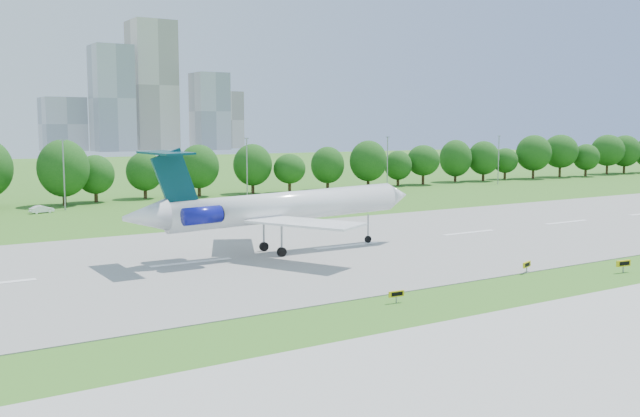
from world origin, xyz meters
The scene contains 10 objects.
ground centered at (0.00, 0.00, 0.00)m, with size 600.00×600.00×0.00m, color #34641A.
runway centered at (0.00, 25.00, 0.04)m, with size 400.00×45.00×0.08m, color gray.
tree_line centered at (0.00, 92.00, 6.19)m, with size 288.40×8.40×10.40m.
light_poles centered at (-2.50, 82.00, 6.34)m, with size 175.90×0.25×12.19m.
skyline centered at (100.16, 390.61, 30.46)m, with size 127.00×52.00×80.00m.
airliner centered at (-10.13, 24.99, 5.45)m, with size 36.27×26.56×12.11m.
taxi_sign_left centered at (-12.34, -0.05, 0.74)m, with size 1.44×0.29×1.01m.
taxi_sign_centre centered at (6.02, 2.56, 0.83)m, with size 1.56×0.71×1.12m.
taxi_sign_right centered at (14.23, -2.41, 0.91)m, with size 1.77×0.43×1.24m.
service_vehicle_a centered at (-24.30, 79.89, 0.64)m, with size 1.35×3.88×1.28m, color white.
Camera 1 is at (-48.05, -44.85, 14.30)m, focal length 40.00 mm.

